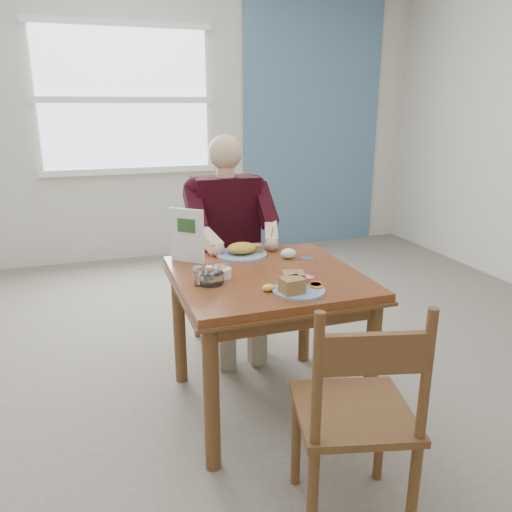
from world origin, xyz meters
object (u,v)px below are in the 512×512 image
object	(u,v)px
table	(267,294)
far_plate	(243,251)
diner	(229,229)
chair_near	(357,416)
chair_far	(226,275)
near_plate	(296,285)

from	to	relation	value
table	far_plate	xyz separation A→B (m)	(-0.03, 0.33, 0.14)
diner	far_plate	world-z (taller)	diner
table	chair_near	xyz separation A→B (m)	(0.04, -0.86, -0.16)
chair_far	far_plate	distance (m)	0.56
table	diner	world-z (taller)	diner
far_plate	chair_near	bearing A→B (deg)	-86.76
table	far_plate	distance (m)	0.36
table	near_plate	xyz separation A→B (m)	(0.04, -0.28, 0.14)
chair_far	diner	xyz separation A→B (m)	(0.00, -0.09, 0.33)
chair_far	chair_near	bearing A→B (deg)	-88.61
far_plate	near_plate	bearing A→B (deg)	-83.85
chair_near	far_plate	distance (m)	1.22
diner	far_plate	bearing A→B (deg)	-94.06
chair_near	far_plate	bearing A→B (deg)	93.24
diner	near_plate	bearing A→B (deg)	-87.77
chair_near	far_plate	world-z (taller)	chair_near
chair_near	diner	bearing A→B (deg)	91.46
table	chair_near	size ratio (longest dim) A/B	0.97
far_plate	diner	bearing A→B (deg)	85.94
chair_far	diner	bearing A→B (deg)	-89.99
table	diner	size ratio (longest dim) A/B	0.66
chair_far	diner	world-z (taller)	diner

